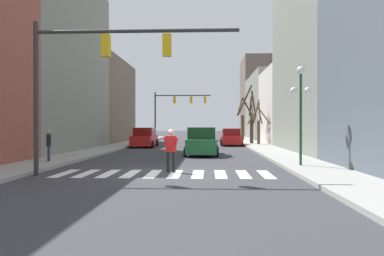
% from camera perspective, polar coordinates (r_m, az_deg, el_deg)
% --- Properties ---
extents(ground_plane, '(240.00, 240.00, 0.00)m').
position_cam_1_polar(ground_plane, '(15.40, -4.13, -6.85)').
color(ground_plane, '#38383D').
extents(sidewalk_left, '(2.46, 90.00, 0.15)m').
position_cam_1_polar(sidewalk_left, '(17.31, -25.64, -5.84)').
color(sidewalk_left, '#9E9E99').
rests_on(sidewalk_left, ground_plane).
extents(sidewalk_right, '(2.46, 90.00, 0.15)m').
position_cam_1_polar(sidewalk_right, '(15.97, 19.31, -6.34)').
color(sidewalk_right, '#9E9E99').
rests_on(sidewalk_right, ground_plane).
extents(building_row_left, '(6.00, 38.53, 13.58)m').
position_cam_1_polar(building_row_left, '(30.46, -21.67, 7.80)').
color(building_row_left, '#934C3D').
rests_on(building_row_left, ground_plane).
extents(building_row_right, '(6.00, 59.72, 13.70)m').
position_cam_1_polar(building_row_right, '(38.92, 15.66, 6.21)').
color(building_row_right, '#515B66').
rests_on(building_row_right, ground_plane).
extents(crosswalk_stripes, '(8.55, 2.60, 0.01)m').
position_cam_1_polar(crosswalk_stripes, '(15.12, -4.26, -6.98)').
color(crosswalk_stripes, white).
rests_on(crosswalk_stripes, ground_plane).
extents(traffic_signal_near, '(7.89, 0.28, 5.93)m').
position_cam_1_polar(traffic_signal_near, '(14.96, -14.26, 9.73)').
color(traffic_signal_near, '#2D2D2D').
rests_on(traffic_signal_near, ground_plane).
extents(traffic_signal_far, '(7.03, 0.28, 6.10)m').
position_cam_1_polar(traffic_signal_far, '(46.88, -2.45, 3.57)').
color(traffic_signal_far, '#2D2D2D').
rests_on(traffic_signal_far, ground_plane).
extents(street_lamp_right_corner, '(0.95, 0.36, 4.46)m').
position_cam_1_polar(street_lamp_right_corner, '(17.58, 16.24, 4.80)').
color(street_lamp_right_corner, '#1E4C2D').
rests_on(street_lamp_right_corner, sidewalk_right).
extents(car_parked_left_near, '(2.07, 4.71, 1.75)m').
position_cam_1_polar(car_parked_left_near, '(33.96, -7.24, -1.52)').
color(car_parked_left_near, red).
rests_on(car_parked_left_near, ground_plane).
extents(car_parked_right_mid, '(2.15, 4.61, 1.82)m').
position_cam_1_polar(car_parked_right_mid, '(24.46, 1.47, -2.19)').
color(car_parked_right_mid, '#236B38').
rests_on(car_parked_right_mid, ground_plane).
extents(car_parked_right_far, '(1.96, 4.86, 1.56)m').
position_cam_1_polar(car_parked_right_far, '(48.90, 2.21, -1.03)').
color(car_parked_right_far, navy).
rests_on(car_parked_right_far, ground_plane).
extents(car_driving_away_lane, '(2.03, 4.49, 1.65)m').
position_cam_1_polar(car_driving_away_lane, '(36.38, 5.98, -1.46)').
color(car_driving_away_lane, red).
rests_on(car_driving_away_lane, ground_plane).
extents(pedestrian_crossing_street, '(0.32, 0.67, 1.59)m').
position_cam_1_polar(pedestrian_crossing_street, '(20.10, -21.00, -2.06)').
color(pedestrian_crossing_street, '#282D47').
rests_on(pedestrian_crossing_street, sidewalk_left).
extents(pedestrian_on_left_sidewalk, '(0.69, 0.49, 1.78)m').
position_cam_1_polar(pedestrian_on_left_sidewalk, '(15.62, -3.24, -2.87)').
color(pedestrian_on_left_sidewalk, black).
rests_on(pedestrian_on_left_sidewalk, ground_plane).
extents(street_tree_right_near, '(2.13, 2.54, 4.32)m').
position_cam_1_polar(street_tree_right_near, '(36.43, 10.09, 0.55)').
color(street_tree_right_near, brown).
rests_on(street_tree_right_near, sidewalk_right).
extents(street_tree_left_mid, '(2.30, 1.49, 5.35)m').
position_cam_1_polar(street_tree_left_mid, '(47.39, 7.90, 1.16)').
color(street_tree_left_mid, '#473828').
rests_on(street_tree_left_mid, sidewalk_right).
extents(street_tree_right_mid, '(2.06, 2.57, 5.87)m').
position_cam_1_polar(street_tree_right_mid, '(37.99, 8.94, 1.59)').
color(street_tree_right_mid, '#473828').
rests_on(street_tree_right_mid, sidewalk_right).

